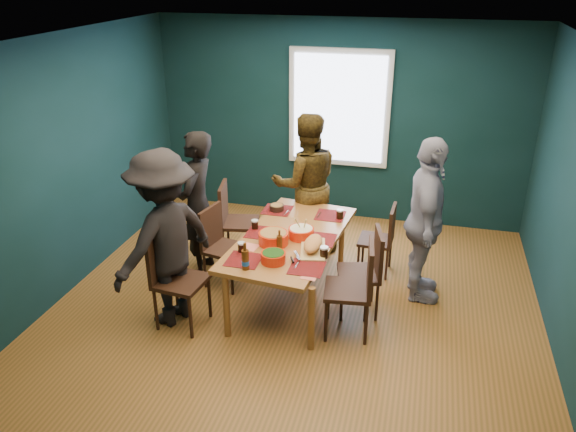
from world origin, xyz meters
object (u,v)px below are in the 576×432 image
object	(u,v)px
person_back	(306,184)
bowl_herbs	(273,257)
chair_left_near	(172,271)
chair_right_near	(358,282)
person_near_left	(165,239)
dining_table	(290,242)
chair_right_far	(383,235)
bowl_dumpling	(301,232)
person_far_left	(197,205)
chair_right_mid	(368,266)
chair_left_far	(232,216)
chair_left_mid	(219,240)
person_right	(425,221)
cutting_board	(313,245)
bowl_salad	(273,238)

from	to	relation	value
person_back	bowl_herbs	size ratio (longest dim) A/B	7.31
person_back	chair_left_near	bearing A→B (deg)	41.00
chair_right_near	person_near_left	size ratio (longest dim) A/B	0.54
dining_table	chair_right_far	size ratio (longest dim) A/B	2.36
bowl_dumpling	person_back	bearing A→B (deg)	100.17
person_far_left	dining_table	bearing A→B (deg)	75.91
person_far_left	chair_right_mid	bearing A→B (deg)	77.85
chair_left_far	chair_right_near	size ratio (longest dim) A/B	0.97
person_far_left	bowl_herbs	xyz separation A→B (m)	(1.11, -0.82, -0.08)
chair_left_mid	person_near_left	bearing A→B (deg)	-95.07
person_right	dining_table	bearing A→B (deg)	98.51
person_back	person_near_left	world-z (taller)	person_near_left
dining_table	chair_right_far	xyz separation A→B (m)	(0.91, 0.73, -0.16)
chair_right_near	person_back	size ratio (longest dim) A/B	0.56
chair_right_mid	bowl_herbs	xyz separation A→B (m)	(-0.85, -0.47, 0.24)
person_back	person_right	xyz separation A→B (m)	(1.43, -0.79, 0.02)
chair_left_mid	cutting_board	size ratio (longest dim) A/B	1.49
chair_right_far	chair_right_near	xyz separation A→B (m)	(-0.12, -1.23, 0.08)
chair_right_far	cutting_board	bearing A→B (deg)	-119.58
bowl_salad	chair_left_mid	bearing A→B (deg)	158.65
person_far_left	bowl_herbs	world-z (taller)	person_far_left
person_right	bowl_salad	size ratio (longest dim) A/B	5.88
chair_left_mid	person_near_left	size ratio (longest dim) A/B	0.50
person_far_left	bowl_dumpling	world-z (taller)	person_far_left
chair_right_mid	chair_right_near	world-z (taller)	chair_right_near
person_right	bowl_dumpling	distance (m)	1.28
chair_right_far	person_far_left	xyz separation A→B (m)	(-2.04, -0.48, 0.36)
chair_right_near	cutting_board	size ratio (longest dim) A/B	1.61
chair_right_near	bowl_salad	size ratio (longest dim) A/B	3.21
bowl_herbs	chair_right_far	bearing A→B (deg)	54.50
person_right	chair_right_near	bearing A→B (deg)	140.49
person_far_left	bowl_salad	bearing A→B (deg)	64.01
chair_left_near	chair_right_far	xyz separation A→B (m)	(1.91, 1.49, -0.09)
bowl_dumpling	chair_right_mid	bearing A→B (deg)	-8.49
chair_left_near	person_far_left	distance (m)	1.05
chair_right_mid	cutting_board	world-z (taller)	chair_right_mid
dining_table	chair_right_near	xyz separation A→B (m)	(0.78, -0.50, -0.08)
chair_right_far	bowl_dumpling	bearing A→B (deg)	-134.55
dining_table	bowl_herbs	world-z (taller)	bowl_herbs
person_far_left	cutting_board	xyz separation A→B (m)	(1.43, -0.50, -0.07)
chair_left_far	cutting_board	size ratio (longest dim) A/B	1.56
chair_left_near	chair_right_far	distance (m)	2.42
chair_right_mid	person_far_left	size ratio (longest dim) A/B	0.54
person_back	bowl_dumpling	distance (m)	1.14
person_near_left	cutting_board	bearing A→B (deg)	132.95
person_far_left	person_near_left	bearing A→B (deg)	1.93
chair_left_far	chair_right_far	size ratio (longest dim) A/B	1.13
chair_right_far	cutting_board	world-z (taller)	cutting_board
chair_left_mid	person_near_left	xyz separation A→B (m)	(-0.24, -0.78, 0.37)
chair_left_mid	person_near_left	world-z (taller)	person_near_left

